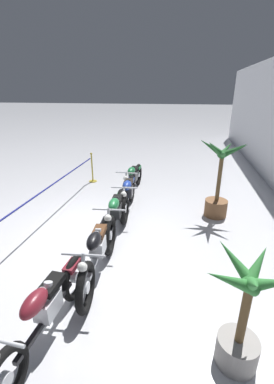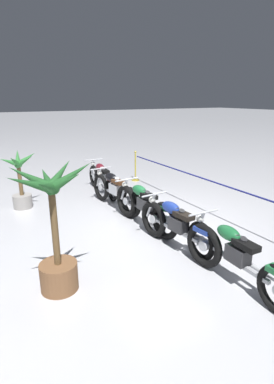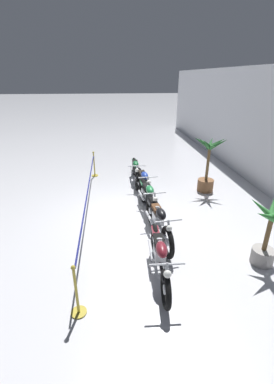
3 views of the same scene
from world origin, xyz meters
name	(u,v)px [view 3 (image 3 of 3)]	position (x,y,z in m)	size (l,w,h in m)	color
ground_plane	(128,214)	(0.00, 0.00, 0.00)	(120.00, 120.00, 0.00)	silver
motorcycle_green_0	(135,170)	(-2.62, 0.51, 0.47)	(2.35, 0.62, 0.94)	black
motorcycle_blue_1	(143,183)	(-1.30, 0.65, 0.47)	(2.20, 0.62, 0.96)	black
motorcycle_green_2	(148,198)	(-0.08, 0.64, 0.48)	(2.27, 0.62, 0.98)	black
motorcycle_black_3	(158,222)	(1.33, 0.69, 0.48)	(2.30, 0.62, 0.96)	black
motorcycle_maroon_4	(160,257)	(2.67, 0.47, 0.47)	(2.28, 0.62, 0.93)	black
potted_palm_left_of_row	(207,167)	(-1.45, 2.95, 0.89)	(1.11, 1.18, 2.03)	brown
potted_palm_right_of_row	(266,237)	(2.54, 2.80, 0.68)	(0.94, 0.95, 1.56)	gray
stanchion_far_left	(91,180)	(-1.23, -1.12, 0.69)	(6.90, 0.28, 1.05)	gold
stanchion_mid_left	(77,298)	(3.47, -1.12, 0.36)	(0.28, 0.28, 1.05)	gold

